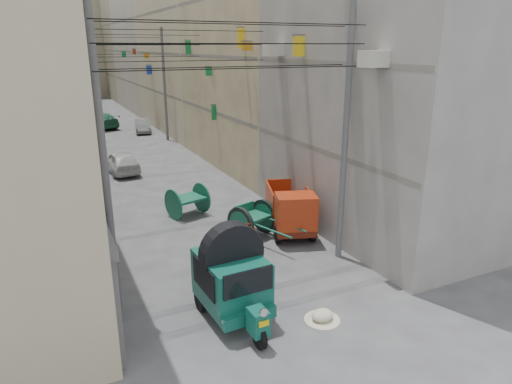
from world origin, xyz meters
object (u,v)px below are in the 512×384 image
auto_rickshaw (232,277)px  distant_car_white (121,162)px  distant_car_green (100,121)px  tonga_cart (253,220)px  feed_sack (322,315)px  horse (247,256)px  mini_truck (292,213)px  distant_car_grey (143,126)px  second_cart (188,200)px

auto_rickshaw → distant_car_white: auto_rickshaw is taller
distant_car_green → auto_rickshaw: bearing=69.3°
auto_rickshaw → tonga_cart: bearing=56.7°
tonga_cart → feed_sack: size_ratio=5.27×
tonga_cart → distant_car_green: (-1.98, 26.89, -0.03)m
horse → mini_truck: bearing=-123.6°
mini_truck → distant_car_white: bearing=128.8°
mini_truck → auto_rickshaw: bearing=-115.7°
tonga_cart → distant_car_grey: 23.32m
auto_rickshaw → tonga_cart: (2.69, 4.55, -0.50)m
mini_truck → distant_car_green: (-3.36, 27.33, -0.22)m
auto_rickshaw → horse: (1.15, 1.63, -0.39)m
distant_car_green → mini_truck: bearing=77.6°
second_cart → auto_rickshaw: bearing=-114.7°
auto_rickshaw → distant_car_grey: size_ratio=0.87×
tonga_cart → feed_sack: 5.73m
tonga_cart → distant_car_white: (-2.84, 11.29, -0.06)m
auto_rickshaw → distant_car_grey: bearing=79.9°
tonga_cart → distant_car_grey: bearing=68.2°
mini_truck → second_cart: 4.62m
mini_truck → distant_car_white: mini_truck is taller
auto_rickshaw → horse: 2.04m
distant_car_white → tonga_cart: bearing=99.7°
mini_truck → feed_sack: mini_truck is taller
horse → feed_sack: bearing=123.8°
mini_truck → tonga_cart: bearing=-178.5°
distant_car_white → distant_car_grey: bearing=-111.7°
tonga_cart → distant_car_white: bearing=84.5°
second_cart → feed_sack: (0.84, -8.83, -0.53)m
tonga_cart → mini_truck: mini_truck is taller
second_cart → distant_car_white: bearing=83.3°
tonga_cart → second_cart: (-1.51, 3.16, 0.00)m
distant_car_grey → feed_sack: bearing=-83.6°
horse → distant_car_green: bearing=-73.1°
auto_rickshaw → second_cart: auto_rickshaw is taller
distant_car_white → mini_truck: bearing=105.4°
second_cart → distant_car_grey: bearing=67.2°
tonga_cart → distant_car_green: bearing=74.6°
distant_car_white → distant_car_grey: 12.58m
feed_sack → horse: 2.95m
horse → distant_car_white: 14.27m
second_cart → distant_car_green: bearing=75.2°
second_cart → distant_car_grey: second_cart is taller
tonga_cart → feed_sack: (-0.66, -5.67, -0.53)m
auto_rickshaw → mini_truck: (4.08, 4.11, -0.31)m
second_cart → feed_sack: second_cart is taller
second_cart → horse: 6.08m
auto_rickshaw → distant_car_grey: 28.09m
feed_sack → second_cart: bearing=95.4°
horse → distant_car_grey: horse is taller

